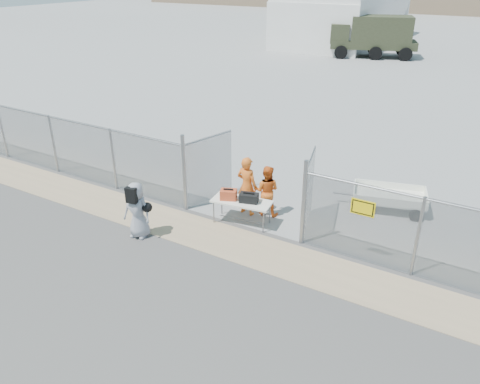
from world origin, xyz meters
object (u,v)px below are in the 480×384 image
Objects in this scene: folding_table at (242,212)px; security_worker_left at (247,186)px; security_worker_right at (267,191)px; visitor at (137,210)px; utility_trailer at (389,199)px.

security_worker_left is (-0.18, 0.62, 0.57)m from folding_table.
security_worker_right is 3.94m from visitor.
folding_table is at bearing 35.21° from visitor.
security_worker_right is at bearing 58.58° from folding_table.
folding_table is 0.61× the size of utility_trailer.
security_worker_right reaches higher than folding_table.
security_worker_left is 1.17× the size of security_worker_right.
visitor is at bearing -143.79° from folding_table.
folding_table is at bearing 53.88° from security_worker_right.
security_worker_left is at bearing 97.63° from folding_table.
visitor is 7.84m from utility_trailer.
security_worker_left reaches higher than visitor.
folding_table is 0.86m from security_worker_left.
folding_table is 4.79m from utility_trailer.
utility_trailer is at bearing 33.35° from visitor.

